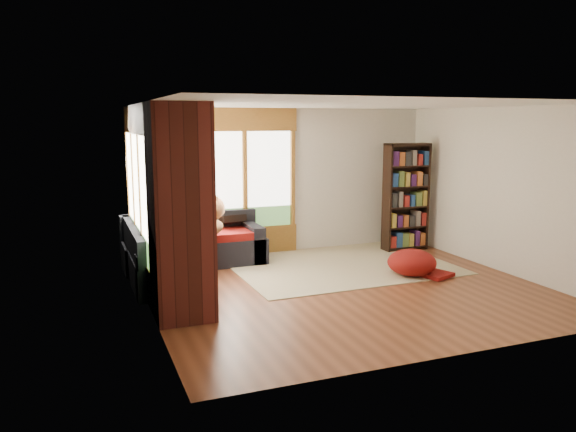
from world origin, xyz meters
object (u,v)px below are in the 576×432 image
object	(u,v)px
brick_chimney	(181,213)
sectional_sofa	(187,253)
dog_brindle	(172,236)
dog_tan	(202,222)
pouf	(412,262)
bookshelf	(406,197)
area_rug	(339,265)

from	to	relation	value
brick_chimney	sectional_sofa	bearing A→B (deg)	77.71
sectional_sofa	dog_brindle	xyz separation A→B (m)	(-0.35, -0.73, 0.45)
dog_tan	pouf	bearing A→B (deg)	-58.80
bookshelf	dog_brindle	distance (m)	4.53
brick_chimney	pouf	xyz separation A→B (m)	(3.67, 0.60, -1.08)
brick_chimney	dog_brindle	world-z (taller)	brick_chimney
brick_chimney	area_rug	xyz separation A→B (m)	(2.90, 1.57, -1.29)
brick_chimney	dog_brindle	bearing A→B (deg)	85.75
bookshelf	dog_tan	xyz separation A→B (m)	(-3.88, -0.25, -0.17)
bookshelf	dog_tan	distance (m)	3.89
area_rug	bookshelf	world-z (taller)	bookshelf
sectional_sofa	pouf	bearing A→B (deg)	-19.36
pouf	bookshelf	bearing A→B (deg)	60.89
brick_chimney	dog_tan	distance (m)	2.08
pouf	sectional_sofa	bearing A→B (deg)	155.88
sectional_sofa	dog_tan	bearing A→B (deg)	-27.53
area_rug	dog_brindle	xyz separation A→B (m)	(-2.80, -0.25, 0.75)
sectional_sofa	pouf	distance (m)	3.53
bookshelf	dog_brindle	xyz separation A→B (m)	(-4.44, -0.84, -0.24)
sectional_sofa	dog_brindle	size ratio (longest dim) A/B	2.75
brick_chimney	dog_tan	xyz separation A→B (m)	(0.66, 1.91, -0.48)
pouf	dog_brindle	bearing A→B (deg)	168.65
bookshelf	pouf	size ratio (longest dim) A/B	2.62
bookshelf	dog_brindle	world-z (taller)	bookshelf
sectional_sofa	bookshelf	distance (m)	4.15
sectional_sofa	dog_brindle	world-z (taller)	dog_brindle
pouf	dog_tan	distance (m)	3.33
sectional_sofa	bookshelf	xyz separation A→B (m)	(4.09, 0.12, 0.69)
pouf	dog_brindle	xyz separation A→B (m)	(-3.57, 0.72, 0.54)
bookshelf	sectional_sofa	bearing A→B (deg)	-178.35
area_rug	dog_brindle	world-z (taller)	dog_brindle
brick_chimney	sectional_sofa	distance (m)	2.32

